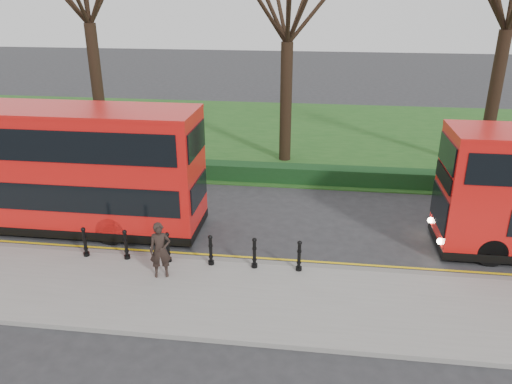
# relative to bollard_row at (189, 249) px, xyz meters

# --- Properties ---
(ground) EXTENTS (120.00, 120.00, 0.00)m
(ground) POSITION_rel_bollard_row_xyz_m (0.22, 1.35, -0.65)
(ground) COLOR #28282B
(ground) RESTS_ON ground
(pavement) EXTENTS (60.00, 4.00, 0.15)m
(pavement) POSITION_rel_bollard_row_xyz_m (0.22, -1.65, -0.57)
(pavement) COLOR gray
(pavement) RESTS_ON ground
(kerb) EXTENTS (60.00, 0.25, 0.16)m
(kerb) POSITION_rel_bollard_row_xyz_m (0.22, 0.35, -0.57)
(kerb) COLOR slate
(kerb) RESTS_ON ground
(grass_verge) EXTENTS (60.00, 18.00, 0.06)m
(grass_verge) POSITION_rel_bollard_row_xyz_m (0.22, 16.35, -0.62)
(grass_verge) COLOR #1D4C19
(grass_verge) RESTS_ON ground
(hedge) EXTENTS (60.00, 0.90, 0.80)m
(hedge) POSITION_rel_bollard_row_xyz_m (0.22, 8.15, -0.25)
(hedge) COLOR black
(hedge) RESTS_ON ground
(yellow_line_outer) EXTENTS (60.00, 0.10, 0.01)m
(yellow_line_outer) POSITION_rel_bollard_row_xyz_m (0.22, 0.65, -0.64)
(yellow_line_outer) COLOR yellow
(yellow_line_outer) RESTS_ON ground
(yellow_line_inner) EXTENTS (60.00, 0.10, 0.01)m
(yellow_line_inner) POSITION_rel_bollard_row_xyz_m (0.22, 0.85, -0.64)
(yellow_line_inner) COLOR yellow
(yellow_line_inner) RESTS_ON ground
(bollard_row) EXTENTS (7.25, 0.15, 1.00)m
(bollard_row) POSITION_rel_bollard_row_xyz_m (0.00, 0.00, 0.00)
(bollard_row) COLOR black
(bollard_row) RESTS_ON pavement
(bus_lead) EXTENTS (11.55, 2.65, 4.59)m
(bus_lead) POSITION_rel_bollard_row_xyz_m (-5.97, 2.34, 1.66)
(bus_lead) COLOR red
(bus_lead) RESTS_ON ground
(pedestrian) EXTENTS (0.75, 0.59, 1.80)m
(pedestrian) POSITION_rel_bollard_row_xyz_m (-0.66, -0.89, 0.40)
(pedestrian) COLOR black
(pedestrian) RESTS_ON pavement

